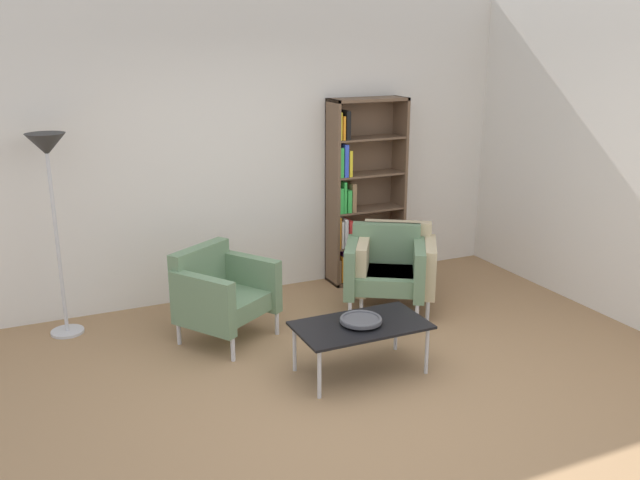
{
  "coord_description": "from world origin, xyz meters",
  "views": [
    {
      "loc": [
        -2.05,
        -3.82,
        2.48
      ],
      "look_at": [
        0.08,
        0.84,
        0.95
      ],
      "focal_mm": 38.27,
      "sensor_mm": 36.0,
      "label": 1
    }
  ],
  "objects_px": {
    "armchair_by_bookshelf": "(221,292)",
    "armchair_corner_red": "(396,265)",
    "coffee_table_low": "(361,328)",
    "armchair_near_window": "(385,268)",
    "bookshelf_tall": "(359,194)",
    "floor_lamp_torchiere": "(49,169)",
    "decorative_bowl": "(361,320)"
  },
  "relations": [
    {
      "from": "bookshelf_tall",
      "to": "coffee_table_low",
      "type": "relative_size",
      "value": 1.9
    },
    {
      "from": "bookshelf_tall",
      "to": "armchair_corner_red",
      "type": "xyz_separation_m",
      "value": [
        -0.02,
        -0.82,
        -0.52
      ]
    },
    {
      "from": "armchair_near_window",
      "to": "armchair_by_bookshelf",
      "type": "xyz_separation_m",
      "value": [
        -1.57,
        0.02,
        0.0
      ]
    },
    {
      "from": "coffee_table_low",
      "to": "decorative_bowl",
      "type": "relative_size",
      "value": 3.12
    },
    {
      "from": "bookshelf_tall",
      "to": "armchair_by_bookshelf",
      "type": "distance_m",
      "value": 1.99
    },
    {
      "from": "bookshelf_tall",
      "to": "armchair_corner_red",
      "type": "distance_m",
      "value": 0.97
    },
    {
      "from": "armchair_by_bookshelf",
      "to": "armchair_corner_red",
      "type": "bearing_deg",
      "value": -33.03
    },
    {
      "from": "decorative_bowl",
      "to": "armchair_by_bookshelf",
      "type": "height_order",
      "value": "armchair_by_bookshelf"
    },
    {
      "from": "bookshelf_tall",
      "to": "floor_lamp_torchiere",
      "type": "relative_size",
      "value": 1.09
    },
    {
      "from": "armchair_near_window",
      "to": "floor_lamp_torchiere",
      "type": "bearing_deg",
      "value": -162.51
    },
    {
      "from": "coffee_table_low",
      "to": "armchair_corner_red",
      "type": "xyz_separation_m",
      "value": [
        0.94,
        1.06,
        0.05
      ]
    },
    {
      "from": "bookshelf_tall",
      "to": "coffee_table_low",
      "type": "xyz_separation_m",
      "value": [
        -0.96,
        -1.88,
        -0.56
      ]
    },
    {
      "from": "decorative_bowl",
      "to": "armchair_near_window",
      "type": "bearing_deg",
      "value": 52.21
    },
    {
      "from": "floor_lamp_torchiere",
      "to": "bookshelf_tall",
      "type": "bearing_deg",
      "value": 3.43
    },
    {
      "from": "floor_lamp_torchiere",
      "to": "armchair_near_window",
      "type": "bearing_deg",
      "value": -13.63
    },
    {
      "from": "armchair_near_window",
      "to": "armchair_by_bookshelf",
      "type": "distance_m",
      "value": 1.57
    },
    {
      "from": "armchair_by_bookshelf",
      "to": "floor_lamp_torchiere",
      "type": "relative_size",
      "value": 0.54
    },
    {
      "from": "decorative_bowl",
      "to": "armchair_near_window",
      "type": "relative_size",
      "value": 0.34
    },
    {
      "from": "coffee_table_low",
      "to": "armchair_near_window",
      "type": "bearing_deg",
      "value": 52.21
    },
    {
      "from": "coffee_table_low",
      "to": "armchair_by_bookshelf",
      "type": "bearing_deg",
      "value": 126.57
    },
    {
      "from": "coffee_table_low",
      "to": "armchair_near_window",
      "type": "height_order",
      "value": "armchair_near_window"
    },
    {
      "from": "bookshelf_tall",
      "to": "coffee_table_low",
      "type": "bearing_deg",
      "value": -116.97
    },
    {
      "from": "armchair_by_bookshelf",
      "to": "floor_lamp_torchiere",
      "type": "xyz_separation_m",
      "value": [
        -1.21,
        0.65,
        1.03
      ]
    },
    {
      "from": "coffee_table_low",
      "to": "floor_lamp_torchiere",
      "type": "xyz_separation_m",
      "value": [
        -1.99,
        1.7,
        1.08
      ]
    },
    {
      "from": "bookshelf_tall",
      "to": "armchair_by_bookshelf",
      "type": "xyz_separation_m",
      "value": [
        -1.73,
        -0.83,
        -0.52
      ]
    },
    {
      "from": "coffee_table_low",
      "to": "armchair_by_bookshelf",
      "type": "relative_size",
      "value": 1.06
    },
    {
      "from": "decorative_bowl",
      "to": "floor_lamp_torchiere",
      "type": "xyz_separation_m",
      "value": [
        -1.99,
        1.7,
        1.01
      ]
    },
    {
      "from": "coffee_table_low",
      "to": "floor_lamp_torchiere",
      "type": "distance_m",
      "value": 2.83
    },
    {
      "from": "coffee_table_low",
      "to": "floor_lamp_torchiere",
      "type": "bearing_deg",
      "value": 139.42
    },
    {
      "from": "bookshelf_tall",
      "to": "armchair_corner_red",
      "type": "relative_size",
      "value": 2.02
    },
    {
      "from": "armchair_by_bookshelf",
      "to": "armchair_corner_red",
      "type": "xyz_separation_m",
      "value": [
        1.71,
        0.01,
        0.0
      ]
    },
    {
      "from": "armchair_corner_red",
      "to": "decorative_bowl",
      "type": "bearing_deg",
      "value": -99.33
    }
  ]
}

